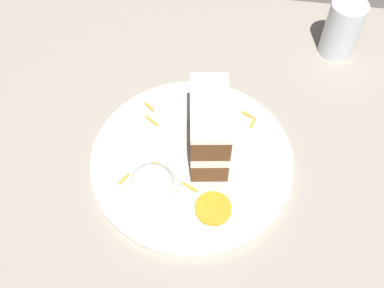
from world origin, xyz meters
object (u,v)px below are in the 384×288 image
(plate, at_px, (192,159))
(cream_dollop, at_px, (152,181))
(cake_slice, at_px, (209,128))
(drinking_glass, at_px, (341,32))
(orange_garnish, at_px, (213,208))

(plate, bearing_deg, cream_dollop, -128.43)
(cake_slice, bearing_deg, plate, 34.45)
(cream_dollop, height_order, drinking_glass, drinking_glass)
(orange_garnish, bearing_deg, cake_slice, 100.69)
(cream_dollop, xyz_separation_m, drinking_glass, (0.27, 0.33, 0.01))
(cake_slice, distance_m, cream_dollop, 0.11)
(cream_dollop, bearing_deg, cake_slice, 49.08)
(plate, bearing_deg, drinking_glass, 50.42)
(orange_garnish, height_order, drinking_glass, drinking_glass)
(cake_slice, bearing_deg, drinking_glass, -137.12)
(plate, bearing_deg, orange_garnish, -63.02)
(drinking_glass, bearing_deg, cake_slice, -128.87)
(cake_slice, distance_m, drinking_glass, 0.32)
(plate, bearing_deg, cake_slice, 42.71)
(cream_dollop, bearing_deg, plate, 51.57)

